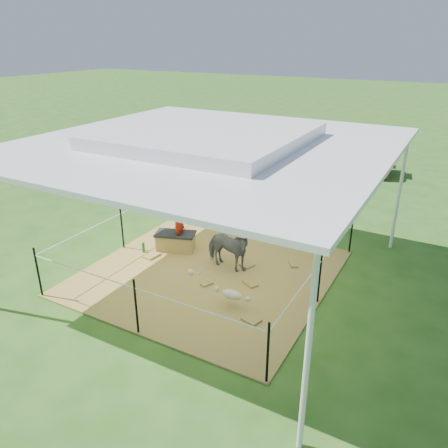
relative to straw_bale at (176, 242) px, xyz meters
The scene contains 13 objects.
ground 1.28m from the straw_bale, 22.73° to the right, with size 90.00×90.00×0.00m, color #2D5919.
hay_patch 1.28m from the straw_bale, 22.73° to the right, with size 4.60×4.60×0.03m, color brown.
canopy_tent 2.79m from the straw_bale, 22.73° to the right, with size 6.30×6.30×2.90m.
rope_fence 1.34m from the straw_bale, 22.73° to the right, with size 4.54×4.54×1.00m.
straw_bale is the anchor object (origin of this frame).
dark_cloth 0.20m from the straw_bale, ahead, with size 0.87×0.45×0.05m, color black.
woman 0.67m from the straw_bale, ahead, with size 0.35×0.23×0.97m, color red.
green_bottle 0.71m from the straw_bale, 140.71° to the right, with size 0.06×0.06×0.23m, color #1A6F18.
pony 1.47m from the straw_bale, ahead, with size 0.49×1.07×0.90m, color #49494E.
pink_hat 1.64m from the straw_bale, ahead, with size 0.28×0.28×0.13m, color #FF93C3.
foal 2.54m from the straw_bale, 32.51° to the right, with size 0.97×0.54×0.54m, color beige, non-canonical shape.
picnic_table_near 8.57m from the straw_bale, 73.97° to the left, with size 1.85×1.33×0.77m, color brown.
distant_person 8.15m from the straw_bale, 69.15° to the left, with size 0.49×0.38×1.01m, color teal.
Camera 1 is at (4.00, -6.63, 4.41)m, focal length 35.00 mm.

